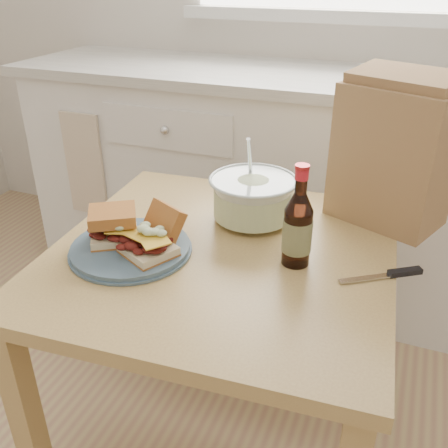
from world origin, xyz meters
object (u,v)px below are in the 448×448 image
(dining_table, at_px, (222,283))
(plate, at_px, (131,248))
(paper_bag, at_px, (393,156))
(coleslaw_bowl, at_px, (253,200))
(beer_bottle, at_px, (298,228))

(dining_table, relative_size, plate, 3.04)
(plate, bearing_deg, dining_table, 24.59)
(paper_bag, bearing_deg, dining_table, -115.13)
(dining_table, distance_m, plate, 0.25)
(coleslaw_bowl, bearing_deg, plate, -129.63)
(plate, distance_m, paper_bag, 0.72)
(plate, xyz_separation_m, paper_bag, (0.56, 0.42, 0.17))
(dining_table, relative_size, coleslaw_bowl, 3.71)
(coleslaw_bowl, bearing_deg, paper_bag, 23.38)
(dining_table, height_order, paper_bag, paper_bag)
(coleslaw_bowl, height_order, beer_bottle, beer_bottle)
(dining_table, relative_size, paper_bag, 2.43)
(plate, height_order, coleslaw_bowl, coleslaw_bowl)
(coleslaw_bowl, relative_size, paper_bag, 0.65)
(plate, relative_size, coleslaw_bowl, 1.22)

